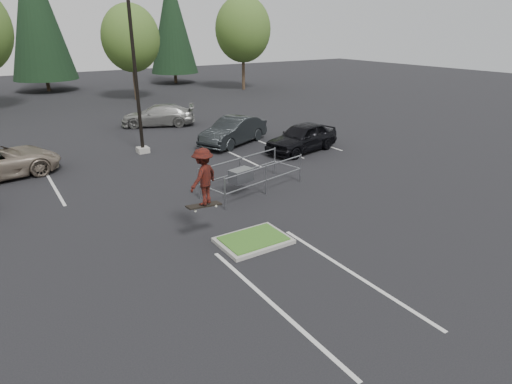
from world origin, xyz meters
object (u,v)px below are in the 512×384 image
car_r_charc (233,131)px  car_far_silver (160,115)px  conif_b (35,11)px  cart_corral (244,175)px  conif_c (172,22)px  decid_c (131,40)px  decid_d (243,31)px  light_pole (135,66)px  skateboarder (203,177)px  car_r_black (303,137)px

car_r_charc → car_far_silver: bearing=170.0°
conif_b → car_r_charc: bearing=-79.3°
cart_corral → conif_c: bearing=59.3°
decid_c → conif_c: conif_c is taller
decid_d → conif_c: bearing=113.5°
decid_c → car_r_charc: bearing=-91.3°
light_pole → cart_corral: bearing=-79.5°
decid_d → decid_c: bearing=-177.6°
light_pole → conif_c: (13.50, 27.50, 2.29)m
skateboarder → car_r_charc: 12.08m
decid_d → cart_corral: decid_d is taller
conif_b → car_far_silver: conif_b is taller
light_pole → decid_d: 25.37m
conif_c → car_far_silver: 24.58m
car_far_silver → skateboarder: bearing=8.0°
conif_b → skateboarder: bearing=-91.7°
light_pole → car_far_silver: (3.29, 6.00, -3.84)m
car_r_black → car_far_silver: bearing=-169.7°
light_pole → decid_d: size_ratio=1.07×
light_pole → decid_c: (5.49, 17.83, 0.69)m
car_far_silver → conif_b: bearing=-146.0°
conif_b → car_r_black: conif_b is taller
conif_c → cart_corral: conif_c is taller
skateboarder → light_pole: bearing=-127.7°
decid_d → conif_c: conif_c is taller
decid_c → skateboarder: 29.88m
decid_c → car_r_black: bearing=-84.8°
skateboarder → car_far_silver: size_ratio=0.39×
conif_b → car_far_silver: bearing=-80.4°
car_r_black → conif_c: bearing=157.7°
cart_corral → car_r_black: size_ratio=1.03×
conif_b → cart_corral: size_ratio=3.10×
conif_c → cart_corral: size_ratio=2.68×
decid_c → cart_corral: 26.62m
car_r_black → car_far_silver: (-4.21, 10.44, -0.06)m
conif_c → car_r_charc: size_ratio=2.65×
decid_c → car_far_silver: decid_c is taller
decid_c → car_r_black: size_ratio=1.85×
conif_b → conif_c: bearing=-4.1°
skateboarder → car_r_charc: bearing=-153.3°
decid_c → light_pole: bearing=-107.1°
conif_c → light_pole: bearing=-116.1°
conif_c → car_far_silver: conif_c is taller
decid_c → car_far_silver: bearing=-100.5°
car_r_charc → car_far_silver: car_r_charc is taller
decid_c → conif_c: size_ratio=0.67×
decid_c → car_r_charc: 19.45m
conif_c → decid_c: bearing=-129.6°
light_pole → conif_b: (-0.50, 28.50, 3.29)m
car_far_silver → light_pole: bearing=-4.4°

